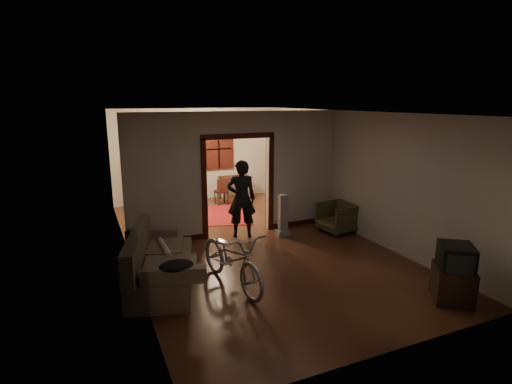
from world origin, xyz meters
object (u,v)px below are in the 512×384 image
sofa (162,257)px  armchair (337,218)px  person (241,199)px  bicycle (232,258)px  desk (235,188)px  locker (158,177)px

sofa → armchair: bearing=29.8°
armchair → person: (-2.17, 0.61, 0.53)m
bicycle → desk: 6.03m
sofa → desk: (3.22, 5.08, -0.13)m
armchair → person: person is taller
sofa → armchair: 4.42m
sofa → locker: bearing=95.6°
sofa → desk: bearing=73.0°
bicycle → person: bearing=55.4°
person → bicycle: bearing=83.5°
bicycle → desk: bicycle is taller
sofa → bicycle: size_ratio=1.12×
sofa → armchair: sofa is taller
bicycle → locker: 5.81m
bicycle → desk: bearing=59.5°
desk → sofa: bearing=-105.8°
bicycle → person: size_ratio=1.07×
armchair → person: 2.31m
armchair → locker: 5.37m
sofa → bicycle: bearing=-12.1°
armchair → person: bearing=-112.4°
person → locker: 3.74m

